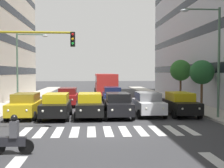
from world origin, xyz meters
TOP-DOWN VIEW (x-y plane):
  - ground_plane at (0.00, 0.00)m, footprint 180.00×180.00m
  - building_left_block_0 at (-14.70, -17.66)m, footprint 9.89×27.73m
  - crosswalk_markings at (0.00, 0.00)m, footprint 9.45×2.80m
  - lane_arrow_0 at (-3.57, 5.50)m, footprint 0.50×2.20m
  - lane_arrow_1 at (3.57, 5.50)m, footprint 0.50×2.20m
  - car_0 at (-5.70, -5.22)m, footprint 2.02×4.44m
  - car_1 at (-3.32, -5.51)m, footprint 2.02×4.44m
  - car_2 at (-1.01, -4.91)m, footprint 2.02×4.44m
  - car_3 at (1.00, -4.83)m, footprint 2.02×4.44m
  - car_4 at (3.34, -4.71)m, footprint 2.02×4.44m
  - car_5 at (5.55, -5.13)m, footprint 2.02×4.44m
  - car_row2_0 at (3.13, -12.07)m, footprint 2.02×4.44m
  - car_row2_1 at (-1.25, -13.28)m, footprint 2.02×4.44m
  - bus_behind_traffic at (-1.01, -22.39)m, footprint 2.78×10.50m
  - motorcycle_with_rider at (3.97, 4.14)m, footprint 1.70×0.37m
  - traffic_light_gantry at (5.25, 0.13)m, footprint 5.09×0.36m
  - street_lamp_left at (-7.32, -3.41)m, footprint 2.78×0.28m
  - street_lamp_right at (7.26, -11.79)m, footprint 2.92×0.28m
  - street_tree_1 at (-8.57, -8.39)m, footprint 2.08×2.08m
  - street_tree_2 at (-8.39, -13.60)m, footprint 2.18×2.18m

SIDE VIEW (x-z plane):
  - ground_plane at x=0.00m, z-range 0.00..0.00m
  - crosswalk_markings at x=0.00m, z-range 0.00..0.01m
  - lane_arrow_0 at x=-3.57m, z-range 0.00..0.01m
  - lane_arrow_1 at x=3.57m, z-range 0.00..0.01m
  - motorcycle_with_rider at x=3.97m, z-range -0.14..1.43m
  - car_0 at x=-5.70m, z-range 0.03..1.75m
  - car_1 at x=-3.32m, z-range 0.03..1.75m
  - car_2 at x=-1.01m, z-range 0.03..1.75m
  - car_3 at x=1.00m, z-range 0.03..1.75m
  - car_4 at x=3.34m, z-range 0.03..1.75m
  - car_5 at x=5.55m, z-range 0.03..1.75m
  - car_row2_0 at x=3.13m, z-range 0.03..1.75m
  - car_row2_1 at x=-1.25m, z-range 0.03..1.75m
  - bus_behind_traffic at x=-1.01m, z-range 0.36..3.36m
  - street_tree_1 at x=-8.57m, z-range 1.15..5.25m
  - street_tree_2 at x=-8.39m, z-range 1.22..5.58m
  - traffic_light_gantry at x=5.25m, z-range 1.01..6.51m
  - street_lamp_right at x=7.26m, z-range 0.93..7.66m
  - street_lamp_left at x=-7.32m, z-range 0.94..8.38m
  - building_left_block_0 at x=-14.70m, z-range 0.00..21.73m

